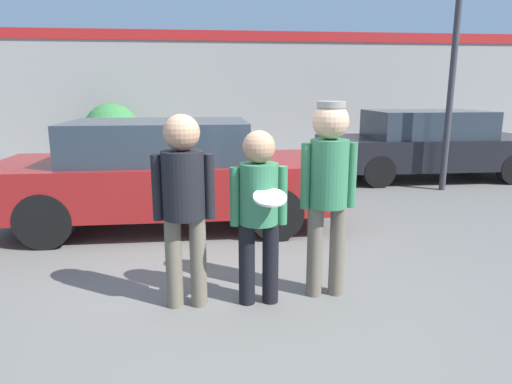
{
  "coord_description": "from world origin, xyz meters",
  "views": [
    {
      "loc": [
        -0.27,
        -4.15,
        1.96
      ],
      "look_at": [
        0.19,
        0.0,
        1.01
      ],
      "focal_mm": 32.0,
      "sensor_mm": 36.0,
      "label": 1
    }
  ],
  "objects_px": {
    "street_lamp": "(471,20)",
    "shrub": "(112,131)",
    "parked_car_near": "(165,173)",
    "parked_car_far": "(428,144)",
    "person_left": "(184,194)",
    "person_right": "(329,180)",
    "person_middle_with_frisbee": "(259,204)"
  },
  "relations": [
    {
      "from": "person_left",
      "to": "person_right",
      "type": "relative_size",
      "value": 0.95
    },
    {
      "from": "person_middle_with_frisbee",
      "to": "street_lamp",
      "type": "xyz_separation_m",
      "value": [
        4.46,
        4.45,
        2.25
      ]
    },
    {
      "from": "person_right",
      "to": "shrub",
      "type": "xyz_separation_m",
      "value": [
        -3.78,
        9.53,
        -0.35
      ]
    },
    {
      "from": "parked_car_far",
      "to": "street_lamp",
      "type": "xyz_separation_m",
      "value": [
        0.01,
        -1.23,
        2.45
      ]
    },
    {
      "from": "person_right",
      "to": "parked_car_near",
      "type": "relative_size",
      "value": 0.39
    },
    {
      "from": "parked_car_near",
      "to": "person_right",
      "type": "bearing_deg",
      "value": -55.91
    },
    {
      "from": "street_lamp",
      "to": "parked_car_far",
      "type": "bearing_deg",
      "value": 90.53
    },
    {
      "from": "parked_car_near",
      "to": "shrub",
      "type": "height_order",
      "value": "shrub"
    },
    {
      "from": "person_right",
      "to": "parked_car_near",
      "type": "height_order",
      "value": "person_right"
    },
    {
      "from": "parked_car_far",
      "to": "person_right",
      "type": "bearing_deg",
      "value": -124.17
    },
    {
      "from": "person_left",
      "to": "parked_car_far",
      "type": "xyz_separation_m",
      "value": [
        5.11,
        5.67,
        -0.31
      ]
    },
    {
      "from": "person_left",
      "to": "shrub",
      "type": "xyz_separation_m",
      "value": [
        -2.46,
        9.62,
        -0.28
      ]
    },
    {
      "from": "parked_car_near",
      "to": "street_lamp",
      "type": "relative_size",
      "value": 0.92
    },
    {
      "from": "street_lamp",
      "to": "shrub",
      "type": "distance_m",
      "value": 9.49
    },
    {
      "from": "parked_car_near",
      "to": "person_middle_with_frisbee",
      "type": "bearing_deg",
      "value": -68.32
    },
    {
      "from": "shrub",
      "to": "parked_car_near",
      "type": "bearing_deg",
      "value": -73.49
    },
    {
      "from": "person_right",
      "to": "street_lamp",
      "type": "relative_size",
      "value": 0.36
    },
    {
      "from": "person_left",
      "to": "person_middle_with_frisbee",
      "type": "distance_m",
      "value": 0.67
    },
    {
      "from": "person_middle_with_frisbee",
      "to": "street_lamp",
      "type": "height_order",
      "value": "street_lamp"
    },
    {
      "from": "person_left",
      "to": "parked_car_far",
      "type": "bearing_deg",
      "value": 47.96
    },
    {
      "from": "person_left",
      "to": "parked_car_far",
      "type": "height_order",
      "value": "person_left"
    },
    {
      "from": "person_middle_with_frisbee",
      "to": "parked_car_near",
      "type": "bearing_deg",
      "value": 111.68
    },
    {
      "from": "shrub",
      "to": "person_left",
      "type": "bearing_deg",
      "value": -75.67
    },
    {
      "from": "street_lamp",
      "to": "shrub",
      "type": "bearing_deg",
      "value": 145.67
    },
    {
      "from": "parked_car_far",
      "to": "shrub",
      "type": "xyz_separation_m",
      "value": [
        -7.57,
        3.95,
        0.03
      ]
    },
    {
      "from": "person_middle_with_frisbee",
      "to": "parked_car_near",
      "type": "xyz_separation_m",
      "value": [
        -1.04,
        2.63,
        -0.18
      ]
    },
    {
      "from": "person_left",
      "to": "street_lamp",
      "type": "height_order",
      "value": "street_lamp"
    },
    {
      "from": "street_lamp",
      "to": "person_right",
      "type": "bearing_deg",
      "value": -131.14
    },
    {
      "from": "shrub",
      "to": "parked_car_far",
      "type": "bearing_deg",
      "value": -27.53
    },
    {
      "from": "person_right",
      "to": "parked_car_far",
      "type": "distance_m",
      "value": 6.75
    },
    {
      "from": "person_middle_with_frisbee",
      "to": "person_right",
      "type": "height_order",
      "value": "person_right"
    },
    {
      "from": "person_right",
      "to": "parked_car_far",
      "type": "xyz_separation_m",
      "value": [
        3.79,
        5.58,
        -0.38
      ]
    }
  ]
}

